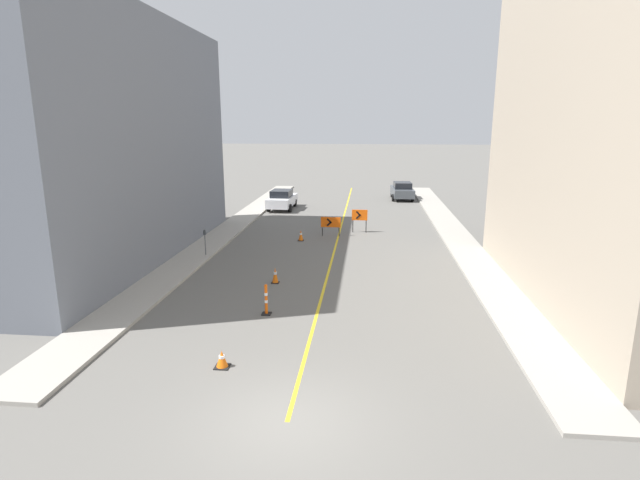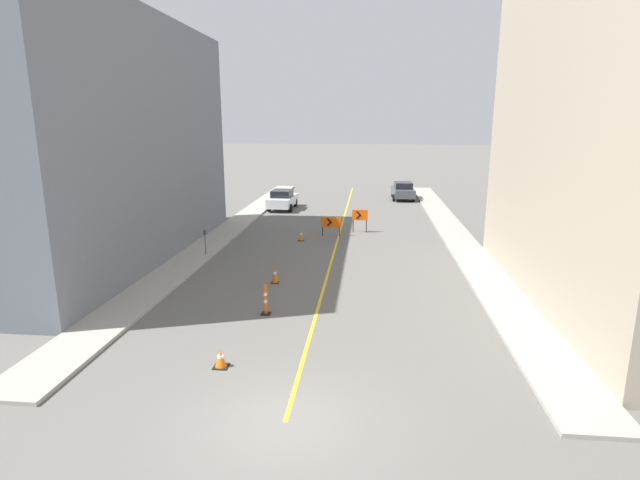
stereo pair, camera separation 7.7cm
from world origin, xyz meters
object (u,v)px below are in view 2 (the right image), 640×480
Objects in this scene: traffic_cone_second at (275,275)px; delineator_post_front at (266,301)px; arrow_barricade_secondary at (360,216)px; parked_car_curb_mid at (403,191)px; arrow_barricade_primary at (331,223)px; parking_meter_near_curb at (205,237)px; traffic_cone_nearest at (221,359)px; traffic_cone_third at (301,235)px; parked_car_curb_near at (283,199)px.

delineator_post_front is at bearing -84.54° from traffic_cone_second.
delineator_post_front is 0.79× the size of arrow_barricade_secondary.
parked_car_curb_mid reaches higher than arrow_barricade_secondary.
arrow_barricade_primary is at bearing 79.67° from traffic_cone_second.
parking_meter_near_curb is (-4.46, 3.92, 0.73)m from traffic_cone_second.
traffic_cone_second is 26.28m from parked_car_curb_mid.
traffic_cone_second is 0.48× the size of arrow_barricade_secondary.
traffic_cone_nearest is at bearing -99.61° from arrow_barricade_secondary.
delineator_post_front reaches higher than traffic_cone_second.
traffic_cone_third is 0.15× the size of parked_car_curb_mid.
traffic_cone_third is 0.53× the size of arrow_barricade_primary.
arrow_barricade_primary is 10.54m from parked_car_curb_near.
traffic_cone_third is 0.56× the size of delineator_post_front.
traffic_cone_second is 0.16× the size of parked_car_curb_near.
parked_car_curb_mid is (7.12, 25.29, 0.45)m from traffic_cone_second.
parking_meter_near_curb reaches higher than traffic_cone_third.
arrow_barricade_primary is (1.69, 1.40, 0.52)m from traffic_cone_third.
traffic_cone_nearest is at bearing -81.52° from parked_car_curb_near.
parked_car_curb_mid reaches higher than traffic_cone_second.
traffic_cone_nearest is 0.12× the size of parked_car_curb_mid.
traffic_cone_second is 0.53× the size of parking_meter_near_curb.
parked_car_curb_near reaches higher than traffic_cone_third.
traffic_cone_second is at bearing -97.75° from arrow_barricade_primary.
arrow_barricade_primary is 16.66m from parked_car_curb_mid.
traffic_cone_nearest is 0.38× the size of parking_meter_near_curb.
parked_car_curb_near is (-2.87, 26.80, 0.55)m from traffic_cone_nearest.
arrow_barricade_primary is 0.84× the size of arrow_barricade_secondary.
parking_meter_near_curb is (-4.35, 11.77, 0.83)m from traffic_cone_nearest.
parked_car_curb_mid is at bearing 61.55° from parking_meter_near_curb.
traffic_cone_second is at bearing -106.64° from arrow_barricade_secondary.
delineator_post_front is 0.95× the size of arrow_barricade_primary.
parking_meter_near_curb is (-4.81, 7.59, 0.58)m from delineator_post_front.
arrow_barricade_secondary is at bearing 37.79° from arrow_barricade_primary.
parking_meter_near_curb is at bearing 122.34° from delineator_post_front.
parked_car_curb_mid is at bearing 77.37° from arrow_barricade_secondary.
parked_car_curb_mid reaches higher than delineator_post_front.
arrow_barricade_primary is at bearing 84.01° from delineator_post_front.
delineator_post_front is 29.74m from parked_car_curb_mid.
delineator_post_front is 14.79m from arrow_barricade_secondary.
traffic_cone_nearest is at bearing -90.79° from traffic_cone_second.
delineator_post_front is 0.27× the size of parked_car_curb_mid.
traffic_cone_second is 5.98m from parking_meter_near_curb.
parked_car_curb_near reaches higher than traffic_cone_nearest.
parked_car_curb_mid is (5.38, 15.76, -0.04)m from arrow_barricade_primary.
arrow_barricade_secondary is (3.15, 14.44, 0.56)m from delineator_post_front.
traffic_cone_third is at bearing 43.05° from parking_meter_near_curb.
traffic_cone_second is 0.58× the size of arrow_barricade_primary.
delineator_post_front is at bearing -100.94° from arrow_barricade_secondary.
traffic_cone_nearest is 33.92m from parked_car_curb_mid.
arrow_barricade_secondary is 10.50m from parking_meter_near_curb.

